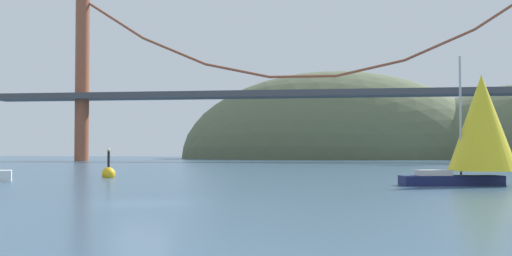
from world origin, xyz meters
name	(u,v)px	position (x,y,z in m)	size (l,w,h in m)	color
ground_plane	(141,204)	(0.00, 0.00, 0.00)	(360.00, 360.00, 0.00)	#385670
headland_center	(334,159)	(5.00, 135.00, 0.00)	(78.05, 44.00, 43.86)	#5B6647
suspension_bridge	(303,87)	(0.00, 95.00, 14.25)	(124.72, 6.00, 32.78)	brown
sailboat_yellow_sail	(480,126)	(16.93, 16.25, 3.78)	(7.92, 5.20, 8.23)	#191E4C
channel_buoy	(109,173)	(-10.58, 23.29, 0.37)	(1.10, 1.10, 2.64)	gold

